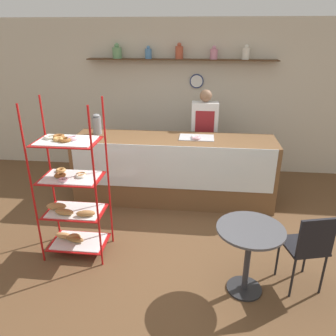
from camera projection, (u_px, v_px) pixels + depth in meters
ground_plane at (164, 244)px, 4.11m from camera, size 14.00×14.00×0.00m
back_wall at (181, 97)px, 5.95m from camera, size 10.00×0.30×2.70m
display_counter at (174, 170)px, 5.02m from camera, size 3.00×0.73×1.02m
pastry_rack at (71, 196)px, 3.71m from camera, size 0.72×0.48×1.84m
person_worker at (204, 135)px, 5.43m from camera, size 0.43×0.23×1.63m
cafe_table at (249, 245)px, 3.18m from camera, size 0.66×0.66×0.74m
cafe_chair at (309, 245)px, 3.18m from camera, size 0.46×0.46×0.89m
coffee_carafe at (97, 124)px, 4.98m from camera, size 0.13×0.13×0.31m
donut_tray_counter at (196, 137)px, 4.81m from camera, size 0.51×0.32×0.05m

